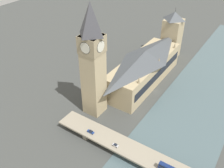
{
  "coord_description": "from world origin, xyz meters",
  "views": [
    {
      "loc": [
        -60.29,
        155.57,
        120.09
      ],
      "look_at": [
        20.62,
        33.83,
        19.27
      ],
      "focal_mm": 40.0,
      "sensor_mm": 36.0,
      "label": 1
    }
  ],
  "objects_px": {
    "parliament_hall": "(145,67)",
    "road_bridge": "(159,164)",
    "victoria_tower": "(172,35)",
    "car_southbound_mid": "(115,145)",
    "clock_tower": "(93,60)",
    "car_northbound_tail": "(91,132)"
  },
  "relations": [
    {
      "from": "parliament_hall",
      "to": "road_bridge",
      "type": "distance_m",
      "value": 89.9
    },
    {
      "from": "victoria_tower",
      "to": "car_southbound_mid",
      "type": "height_order",
      "value": "victoria_tower"
    },
    {
      "from": "parliament_hall",
      "to": "clock_tower",
      "type": "distance_m",
      "value": 61.49
    },
    {
      "from": "parliament_hall",
      "to": "victoria_tower",
      "type": "xyz_separation_m",
      "value": [
        0.05,
        -55.48,
        8.09
      ]
    },
    {
      "from": "car_southbound_mid",
      "to": "victoria_tower",
      "type": "bearing_deg",
      "value": -80.71
    },
    {
      "from": "victoria_tower",
      "to": "road_bridge",
      "type": "distance_m",
      "value": 140.38
    },
    {
      "from": "clock_tower",
      "to": "car_northbound_tail",
      "type": "height_order",
      "value": "clock_tower"
    },
    {
      "from": "road_bridge",
      "to": "car_southbound_mid",
      "type": "xyz_separation_m",
      "value": [
        26.85,
        3.25,
        1.75
      ]
    },
    {
      "from": "parliament_hall",
      "to": "road_bridge",
      "type": "xyz_separation_m",
      "value": [
        -48.65,
        74.9,
        -10.26
      ]
    },
    {
      "from": "car_southbound_mid",
      "to": "car_northbound_tail",
      "type": "bearing_deg",
      "value": -1.8
    },
    {
      "from": "victoria_tower",
      "to": "car_southbound_mid",
      "type": "bearing_deg",
      "value": 99.29
    },
    {
      "from": "parliament_hall",
      "to": "clock_tower",
      "type": "height_order",
      "value": "clock_tower"
    },
    {
      "from": "car_northbound_tail",
      "to": "parliament_hall",
      "type": "bearing_deg",
      "value": -87.91
    },
    {
      "from": "clock_tower",
      "to": "car_southbound_mid",
      "type": "distance_m",
      "value": 54.98
    },
    {
      "from": "clock_tower",
      "to": "victoria_tower",
      "type": "distance_m",
      "value": 111.52
    },
    {
      "from": "road_bridge",
      "to": "parliament_hall",
      "type": "bearing_deg",
      "value": -57.0
    },
    {
      "from": "parliament_hall",
      "to": "victoria_tower",
      "type": "distance_m",
      "value": 56.07
    },
    {
      "from": "victoria_tower",
      "to": "road_bridge",
      "type": "xyz_separation_m",
      "value": [
        -48.7,
        130.38,
        -18.34
      ]
    },
    {
      "from": "road_bridge",
      "to": "car_southbound_mid",
      "type": "height_order",
      "value": "car_southbound_mid"
    },
    {
      "from": "car_southbound_mid",
      "to": "clock_tower",
      "type": "bearing_deg",
      "value": -36.1
    },
    {
      "from": "victoria_tower",
      "to": "road_bridge",
      "type": "height_order",
      "value": "victoria_tower"
    },
    {
      "from": "victoria_tower",
      "to": "car_northbound_tail",
      "type": "height_order",
      "value": "victoria_tower"
    }
  ]
}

